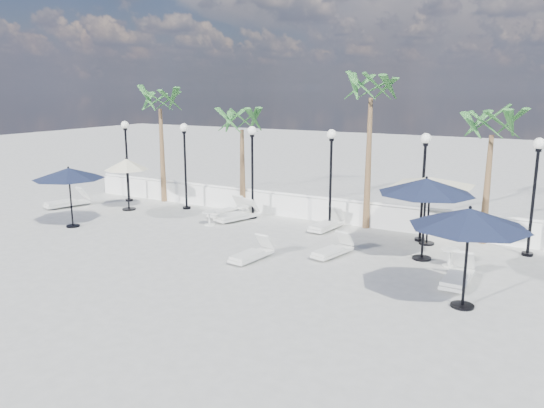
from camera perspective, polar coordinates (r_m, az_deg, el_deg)
The scene contains 27 objects.
ground at distance 15.29m, azimuth -3.54°, elevation -8.14°, with size 100.00×100.00×0.00m, color #979792.
balustrade at distance 21.58m, azimuth 7.27°, elevation -0.81°, with size 26.00×0.30×1.01m.
lamppost_0 at distance 26.19m, azimuth -15.40°, elevation 5.66°, with size 0.36×0.36×3.84m.
lamppost_1 at distance 23.88m, azimuth -9.36°, elevation 5.33°, with size 0.36×0.36×3.84m.
lamppost_2 at distance 21.88m, azimuth -2.13°, elevation 4.85°, with size 0.36×0.36×3.84m.
lamppost_3 at distance 20.30m, azimuth 6.36°, elevation 4.19°, with size 0.36×0.36×3.84m.
lamppost_4 at distance 19.22m, azimuth 16.02°, elevation 3.33°, with size 0.36×0.36×3.84m.
lamppost_5 at distance 18.75m, azimuth 26.46°, elevation 2.29°, with size 0.36×0.36×3.84m.
palm_0 at distance 25.61m, azimuth -11.95°, elevation 10.28°, with size 2.60×2.60×5.50m.
palm_1 at distance 22.96m, azimuth -3.27°, elevation 8.36°, with size 2.60×2.60×4.70m.
palm_2 at distance 20.41m, azimuth 10.60°, elevation 11.50°, with size 2.60×2.60×6.10m.
palm_3 at distance 19.50m, azimuth 22.59°, elevation 7.31°, with size 2.60×2.60×4.90m.
lounger_0 at distance 26.03m, azimuth -21.17°, elevation 0.23°, with size 1.21×2.10×0.75m.
lounger_1 at distance 21.85m, azimuth -3.76°, elevation -1.16°, with size 1.22×2.07×0.74m.
lounger_2 at distance 22.61m, azimuth -4.72°, elevation -0.73°, with size 0.95×2.02×0.73m.
lounger_3 at distance 17.37m, azimuth 6.55°, elevation -4.91°, with size 0.92×1.78×0.64m.
lounger_4 at distance 16.88m, azimuth -2.17°, elevation -5.35°, with size 0.77×1.79×0.65m.
lounger_5 at distance 20.48m, azimuth 5.92°, elevation -2.16°, with size 0.83×1.93×0.70m.
lounger_7 at distance 15.73m, azimuth 19.33°, elevation -7.33°, with size 0.66×1.91×0.71m.
side_table_0 at distance 22.17m, azimuth -3.14°, elevation -0.76°, with size 0.55×0.55×0.53m.
side_table_1 at distance 21.22m, azimuth -6.76°, elevation -1.40°, with size 0.56×0.56×0.55m.
side_table_2 at distance 17.15m, azimuth 18.59°, elevation -5.32°, with size 0.57×0.57×0.55m.
parasol_navy_left at distance 21.94m, azimuth -21.03°, elevation 3.06°, with size 2.72×2.72×2.40m.
parasol_navy_mid at distance 13.62m, azimuth 20.47°, elevation -1.47°, with size 2.89×2.89×2.59m.
parasol_navy_right at distance 17.12m, azimuth 16.25°, elevation 1.81°, with size 3.00×3.00×2.69m.
parasol_cream_sq_a at distance 18.89m, azimuth 16.70°, elevation 2.74°, with size 5.20×5.20×2.55m.
parasol_cream_small at distance 24.28m, azimuth -15.38°, elevation 4.06°, with size 1.93×1.93×2.37m.
Camera 1 is at (7.80, -12.02, 5.36)m, focal length 35.00 mm.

